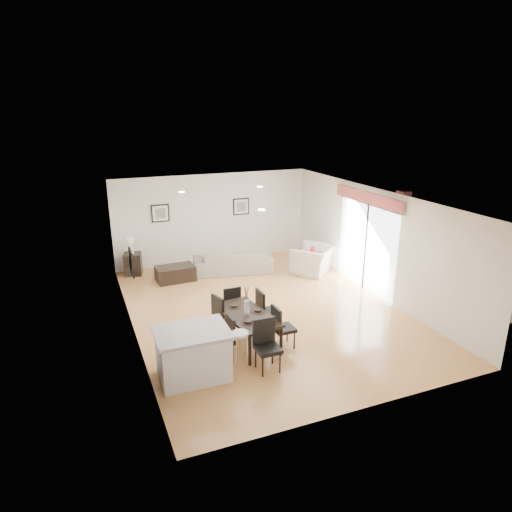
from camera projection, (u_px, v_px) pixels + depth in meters
name	position (u px, v px, depth m)	size (l,w,h in m)	color
ground	(264.00, 310.00, 10.80)	(8.00, 8.00, 0.00)	tan
wall_back	(213.00, 218.00, 13.90)	(6.00, 0.04, 2.70)	silver
wall_front	(369.00, 333.00, 6.85)	(6.00, 0.04, 2.70)	silver
wall_left	(130.00, 273.00, 9.30)	(0.04, 8.00, 2.70)	silver
wall_right	(374.00, 242.00, 11.45)	(0.04, 8.00, 2.70)	silver
ceiling	(265.00, 197.00, 9.95)	(6.00, 8.00, 0.02)	white
sofa	(233.00, 261.00, 13.21)	(2.24, 0.88, 0.65)	gray
armchair	(313.00, 259.00, 13.17)	(1.19, 1.04, 0.77)	beige
courtyard_plant_a	(483.00, 277.00, 11.92)	(0.63, 0.54, 0.69)	#325122
courtyard_plant_b	(406.00, 251.00, 14.06)	(0.38, 0.38, 0.68)	#325122
dining_table	(247.00, 317.00, 9.10)	(1.01, 1.69, 0.66)	black
dining_chair_wnear	(226.00, 336.00, 8.58)	(0.39, 0.39, 0.86)	black
dining_chair_wfar	(214.00, 316.00, 9.29)	(0.52, 0.52, 0.93)	black
dining_chair_enear	(281.00, 325.00, 8.98)	(0.41, 0.41, 0.89)	black
dining_chair_efar	(264.00, 308.00, 9.67)	(0.42, 0.42, 0.93)	black
dining_chair_head	(266.00, 342.00, 8.25)	(0.43, 0.43, 0.96)	black
dining_chair_foot	(231.00, 303.00, 10.00)	(0.41, 0.41, 0.88)	black
vase	(247.00, 302.00, 8.99)	(0.64, 1.05, 0.59)	white
coffee_table	(175.00, 273.00, 12.58)	(1.04, 0.62, 0.41)	black
side_table	(133.00, 264.00, 13.01)	(0.47, 0.47, 0.63)	black
table_lamp	(131.00, 243.00, 12.82)	(0.24, 0.24, 0.47)	white
cushion	(312.00, 254.00, 12.96)	(0.33, 0.10, 0.33)	#A21714
kitchen_island	(193.00, 353.00, 8.02)	(1.31, 1.02, 0.90)	silver
bar_stool	(240.00, 337.00, 8.30)	(0.32, 0.32, 0.69)	white
framed_print_back_left	(160.00, 213.00, 13.21)	(0.52, 0.04, 0.52)	black
framed_print_back_right	(241.00, 206.00, 14.10)	(0.52, 0.04, 0.52)	black
framed_print_left_wall	(131.00, 262.00, 9.04)	(0.04, 0.52, 0.52)	black
sliding_door	(367.00, 227.00, 11.60)	(0.12, 2.70, 2.57)	white
courtyard	(445.00, 237.00, 13.47)	(6.00, 6.00, 2.00)	gray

